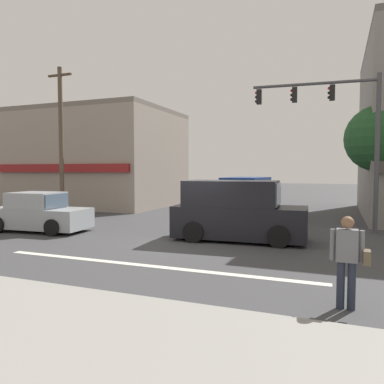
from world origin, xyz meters
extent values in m
plane|color=#3D3D3F|center=(0.00, 0.00, 0.00)|extent=(120.00, 120.00, 0.00)
cube|color=silver|center=(0.00, -3.50, 0.00)|extent=(9.00, 0.24, 0.01)
cube|color=gray|center=(-11.36, 10.57, 3.15)|extent=(10.37, 8.19, 6.31)
cube|color=maroon|center=(-11.36, 6.37, 2.60)|extent=(9.85, 0.24, 0.50)
cube|color=slate|center=(-11.36, 10.57, 6.46)|extent=(10.37, 8.19, 0.30)
cylinder|color=#4C3823|center=(6.18, 6.21, 1.39)|extent=(0.32, 0.32, 2.77)
sphere|color=#235128|center=(6.18, 6.21, 3.86)|extent=(2.90, 2.90, 2.90)
cylinder|color=brown|center=(-8.66, 3.43, 3.84)|extent=(0.22, 0.22, 7.68)
cube|color=#473828|center=(-8.66, 3.43, 7.28)|extent=(1.40, 0.12, 0.10)
cylinder|color=#47474C|center=(5.94, 4.16, 3.10)|extent=(0.18, 0.18, 6.20)
cylinder|color=#47474C|center=(3.55, 3.99, 5.95)|extent=(4.80, 0.45, 0.12)
cube|color=black|center=(4.27, 4.04, 5.55)|extent=(0.22, 0.25, 0.60)
sphere|color=red|center=(4.15, 4.03, 5.73)|extent=(0.12, 0.12, 0.12)
sphere|color=black|center=(4.15, 4.03, 5.55)|extent=(0.12, 0.12, 0.12)
sphere|color=black|center=(4.15, 4.03, 5.37)|extent=(0.12, 0.12, 0.12)
cube|color=black|center=(2.83, 3.94, 5.55)|extent=(0.22, 0.25, 0.60)
sphere|color=red|center=(2.71, 3.93, 5.73)|extent=(0.12, 0.12, 0.12)
sphere|color=black|center=(2.71, 3.93, 5.55)|extent=(0.12, 0.12, 0.12)
sphere|color=black|center=(2.71, 3.93, 5.37)|extent=(0.12, 0.12, 0.12)
cube|color=black|center=(1.39, 3.84, 5.55)|extent=(0.22, 0.25, 0.60)
sphere|color=red|center=(1.27, 3.83, 5.73)|extent=(0.12, 0.12, 0.12)
sphere|color=black|center=(1.27, 3.83, 5.55)|extent=(0.12, 0.12, 0.12)
sphere|color=black|center=(1.27, 3.83, 5.37)|extent=(0.12, 0.12, 0.12)
cube|color=black|center=(1.35, 0.84, 0.66)|extent=(4.70, 2.12, 1.10)
cube|color=black|center=(1.05, 0.83, 1.66)|extent=(3.30, 1.99, 0.90)
cube|color=#475666|center=(2.67, 0.93, 1.66)|extent=(0.16, 1.66, 0.76)
cylinder|color=black|center=(2.72, 1.85, 0.36)|extent=(0.73, 0.24, 0.72)
cylinder|color=black|center=(2.83, 0.01, 0.36)|extent=(0.73, 0.24, 0.72)
cylinder|color=black|center=(-0.13, 1.68, 0.36)|extent=(0.73, 0.24, 0.72)
cylinder|color=black|center=(-0.02, -0.16, 0.36)|extent=(0.73, 0.24, 0.72)
cube|color=navy|center=(0.20, 7.12, 0.66)|extent=(2.16, 4.72, 1.10)
cube|color=navy|center=(0.18, 6.82, 1.66)|extent=(2.02, 3.32, 0.90)
cube|color=#475666|center=(0.30, 8.44, 1.66)|extent=(1.66, 0.18, 0.76)
cylinder|color=black|center=(-0.61, 8.61, 0.36)|extent=(0.25, 0.73, 0.72)
cylinder|color=black|center=(1.22, 8.48, 0.36)|extent=(0.25, 0.73, 0.72)
cylinder|color=black|center=(-0.81, 5.77, 0.36)|extent=(0.25, 0.73, 0.72)
cylinder|color=black|center=(1.02, 5.64, 0.36)|extent=(0.25, 0.73, 0.72)
cube|color=#999EA3|center=(-6.76, -0.18, 0.54)|extent=(4.22, 2.02, 0.80)
cube|color=#999EA3|center=(-6.86, -0.19, 1.26)|extent=(2.02, 1.71, 0.64)
cube|color=#475666|center=(-5.89, -0.11, 1.26)|extent=(0.17, 1.44, 0.54)
cylinder|color=black|center=(-5.56, 0.77, 0.32)|extent=(0.65, 0.23, 0.64)
cylinder|color=black|center=(-5.42, -0.93, 0.32)|extent=(0.65, 0.23, 0.64)
cylinder|color=black|center=(-8.09, 0.56, 0.32)|extent=(0.65, 0.23, 0.64)
cylinder|color=#232838|center=(4.65, -4.89, 0.43)|extent=(0.14, 0.14, 0.86)
cylinder|color=#232838|center=(4.83, -4.89, 0.43)|extent=(0.14, 0.14, 0.86)
cube|color=slate|center=(4.74, -4.89, 1.15)|extent=(0.36, 0.22, 0.58)
sphere|color=brown|center=(4.74, -4.89, 1.56)|extent=(0.22, 0.22, 0.22)
cylinder|color=slate|center=(4.50, -4.89, 1.15)|extent=(0.09, 0.09, 0.56)
cylinder|color=slate|center=(4.98, -4.89, 1.15)|extent=(0.09, 0.09, 0.56)
cube|color=brown|center=(5.06, -4.93, 0.98)|extent=(0.12, 0.28, 0.24)
camera|label=1|loc=(4.58, -11.98, 2.48)|focal=35.00mm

